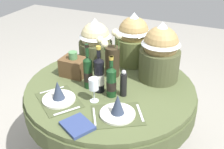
# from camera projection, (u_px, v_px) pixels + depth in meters

# --- Properties ---
(dining_table) EXTENTS (1.36, 1.36, 0.74)m
(dining_table) POSITION_uv_depth(u_px,v_px,m) (110.00, 98.00, 2.22)
(dining_table) COLOR #4C5633
(dining_table) RESTS_ON ground
(place_setting_left) EXTENTS (0.43, 0.41, 0.16)m
(place_setting_left) POSITION_uv_depth(u_px,v_px,m) (59.00, 95.00, 1.95)
(place_setting_left) COLOR #41492B
(place_setting_left) RESTS_ON dining_table
(place_setting_right) EXTENTS (0.43, 0.40, 0.16)m
(place_setting_right) POSITION_uv_depth(u_px,v_px,m) (118.00, 109.00, 1.80)
(place_setting_right) COLOR #41492B
(place_setting_right) RESTS_ON dining_table
(flower_vase) EXTENTS (0.21, 0.18, 0.41)m
(flower_vase) POSITION_uv_depth(u_px,v_px,m) (112.00, 57.00, 2.22)
(flower_vase) COLOR #332819
(flower_vase) RESTS_ON dining_table
(wine_bottle_left) EXTENTS (0.07, 0.07, 0.36)m
(wine_bottle_left) POSITION_uv_depth(u_px,v_px,m) (88.00, 72.00, 2.07)
(wine_bottle_left) COLOR #143819
(wine_bottle_left) RESTS_ON dining_table
(wine_bottle_centre) EXTENTS (0.08, 0.08, 0.37)m
(wine_bottle_centre) POSITION_uv_depth(u_px,v_px,m) (99.00, 74.00, 2.02)
(wine_bottle_centre) COLOR black
(wine_bottle_centre) RESTS_ON dining_table
(wine_bottle_right) EXTENTS (0.07, 0.07, 0.32)m
(wine_bottle_right) POSITION_uv_depth(u_px,v_px,m) (111.00, 81.00, 1.97)
(wine_bottle_right) COLOR #143819
(wine_bottle_right) RESTS_ON dining_table
(wine_glass_left) EXTENTS (0.07, 0.07, 0.19)m
(wine_glass_left) POSITION_uv_depth(u_px,v_px,m) (94.00, 85.00, 1.90)
(wine_glass_left) COLOR silver
(wine_glass_left) RESTS_ON dining_table
(pepper_mill) EXTENTS (0.05, 0.05, 0.21)m
(pepper_mill) POSITION_uv_depth(u_px,v_px,m) (123.00, 84.00, 1.99)
(pepper_mill) COLOR black
(pepper_mill) RESTS_ON dining_table
(book_on_table) EXTENTS (0.24, 0.23, 0.02)m
(book_on_table) POSITION_uv_depth(u_px,v_px,m) (77.00, 126.00, 1.71)
(book_on_table) COLOR navy
(book_on_table) RESTS_ON dining_table
(gift_tub_back_left) EXTENTS (0.31, 0.31, 0.40)m
(gift_tub_back_left) POSITION_uv_depth(u_px,v_px,m) (95.00, 39.00, 2.46)
(gift_tub_back_left) COLOR #474C2D
(gift_tub_back_left) RESTS_ON dining_table
(gift_tub_back_centre) EXTENTS (0.31, 0.31, 0.47)m
(gift_tub_back_centre) POSITION_uv_depth(u_px,v_px,m) (133.00, 37.00, 2.40)
(gift_tub_back_centre) COLOR #566033
(gift_tub_back_centre) RESTS_ON dining_table
(gift_tub_back_right) EXTENTS (0.33, 0.33, 0.49)m
(gift_tub_back_right) POSITION_uv_depth(u_px,v_px,m) (160.00, 50.00, 2.14)
(gift_tub_back_right) COLOR #474C2D
(gift_tub_back_right) RESTS_ON dining_table
(woven_basket_side_left) EXTENTS (0.21, 0.16, 0.21)m
(woven_basket_side_left) POSITION_uv_depth(u_px,v_px,m) (74.00, 66.00, 2.26)
(woven_basket_side_left) COLOR brown
(woven_basket_side_left) RESTS_ON dining_table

